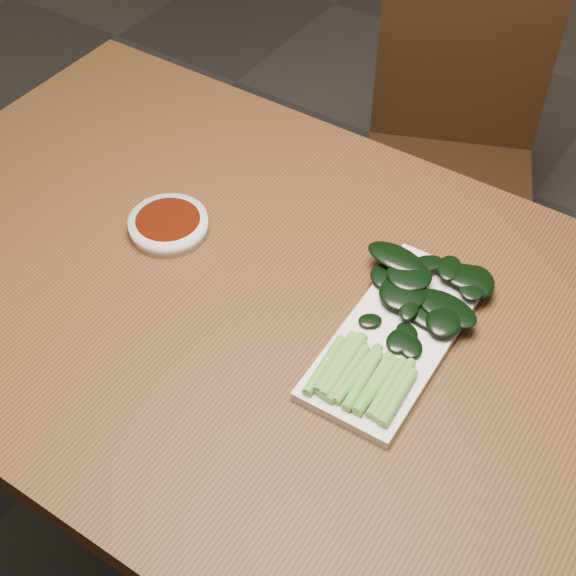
{
  "coord_description": "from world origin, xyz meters",
  "views": [
    {
      "loc": [
        0.39,
        -0.61,
        1.59
      ],
      "look_at": [
        -0.03,
        0.03,
        0.76
      ],
      "focal_mm": 50.0,
      "sensor_mm": 36.0,
      "label": 1
    }
  ],
  "objects_px": {
    "sauce_bowl": "(169,225)",
    "gai_lan": "(407,317)",
    "table": "(296,346)",
    "chair_far": "(450,151)",
    "serving_plate": "(396,336)"
  },
  "relations": [
    {
      "from": "table",
      "to": "chair_far",
      "type": "bearing_deg",
      "value": 97.06
    },
    {
      "from": "sauce_bowl",
      "to": "gai_lan",
      "type": "distance_m",
      "value": 0.39
    },
    {
      "from": "chair_far",
      "to": "sauce_bowl",
      "type": "relative_size",
      "value": 7.45
    },
    {
      "from": "chair_far",
      "to": "sauce_bowl",
      "type": "height_order",
      "value": "chair_far"
    },
    {
      "from": "table",
      "to": "sauce_bowl",
      "type": "bearing_deg",
      "value": 172.37
    },
    {
      "from": "serving_plate",
      "to": "gai_lan",
      "type": "distance_m",
      "value": 0.03
    },
    {
      "from": "sauce_bowl",
      "to": "serving_plate",
      "type": "relative_size",
      "value": 0.38
    },
    {
      "from": "table",
      "to": "sauce_bowl",
      "type": "height_order",
      "value": "sauce_bowl"
    },
    {
      "from": "sauce_bowl",
      "to": "serving_plate",
      "type": "xyz_separation_m",
      "value": [
        0.39,
        0.0,
        -0.01
      ]
    },
    {
      "from": "table",
      "to": "sauce_bowl",
      "type": "relative_size",
      "value": 11.72
    },
    {
      "from": "table",
      "to": "sauce_bowl",
      "type": "xyz_separation_m",
      "value": [
        -0.25,
        0.03,
        0.08
      ]
    },
    {
      "from": "chair_far",
      "to": "serving_plate",
      "type": "xyz_separation_m",
      "value": [
        0.23,
        -0.74,
        0.27
      ]
    },
    {
      "from": "chair_far",
      "to": "gai_lan",
      "type": "relative_size",
      "value": 2.72
    },
    {
      "from": "serving_plate",
      "to": "sauce_bowl",
      "type": "bearing_deg",
      "value": -179.7
    },
    {
      "from": "sauce_bowl",
      "to": "gai_lan",
      "type": "relative_size",
      "value": 0.37
    }
  ]
}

